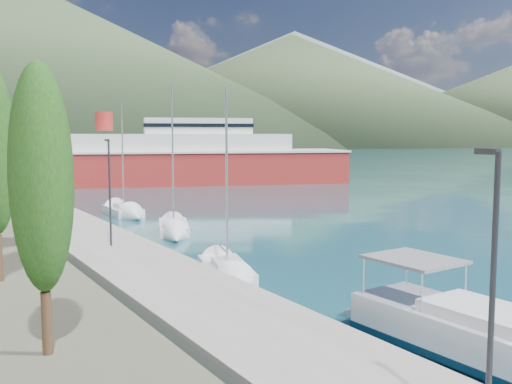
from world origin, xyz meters
TOP-DOWN VIEW (x-y plane):
  - ground at (0.00, 120.00)m, footprint 1400.00×1400.00m
  - quay at (-9.00, 26.00)m, footprint 5.00×88.00m
  - hills_far at (138.59, 618.73)m, footprint 1480.00×900.00m
  - hills_near at (98.04, 372.50)m, footprint 1010.00×520.00m
  - lamp_posts at (-9.00, 14.24)m, footprint 0.15×47.13m
  - motor_cruiser at (-3.61, -6.30)m, footprint 3.23×9.97m
  - sailboat_near at (-5.85, 6.59)m, footprint 4.12×7.35m
  - sailboat_mid at (-2.90, 20.24)m, footprint 4.81×8.05m
  - sailboat_far at (-2.59, 30.71)m, footprint 2.49×7.30m
  - ferry at (12.49, 60.55)m, footprint 55.08×28.61m

SIDE VIEW (x-z plane):
  - ground at x=0.00m, z-range 0.00..0.00m
  - sailboat_near at x=-5.85m, z-range -4.78..5.34m
  - sailboat_mid at x=-2.90m, z-range -5.37..5.93m
  - sailboat_far at x=-2.59m, z-range -5.02..5.62m
  - quay at x=-9.00m, z-range 0.00..0.80m
  - motor_cruiser at x=-3.61m, z-range -1.22..2.42m
  - ferry at x=12.49m, z-range -2.11..8.68m
  - lamp_posts at x=-9.00m, z-range 1.05..7.11m
  - hills_near at x=98.04m, z-range -8.32..106.68m
  - hills_far at x=138.59m, z-range -12.61..167.39m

